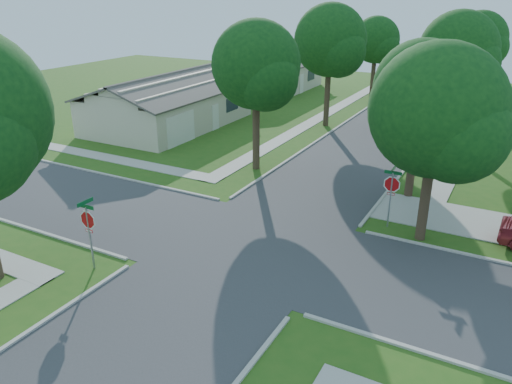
{
  "coord_description": "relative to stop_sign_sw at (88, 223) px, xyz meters",
  "views": [
    {
      "loc": [
        9.34,
        -16.93,
        10.46
      ],
      "look_at": [
        -0.97,
        2.11,
        1.6
      ],
      "focal_mm": 35.0,
      "sensor_mm": 36.0,
      "label": 1
    }
  ],
  "objects": [
    {
      "name": "ground",
      "position": [
        4.7,
        4.7,
        -2.03
      ],
      "size": [
        100.0,
        100.0,
        0.0
      ],
      "primitive_type": "plane",
      "color": "#2A5717",
      "rests_on": "ground"
    },
    {
      "name": "road_ns",
      "position": [
        4.7,
        4.7,
        -2.03
      ],
      "size": [
        7.0,
        100.0,
        0.02
      ],
      "primitive_type": "cube",
      "color": "#333335",
      "rests_on": "ground"
    },
    {
      "name": "sidewalk_ne",
      "position": [
        10.8,
        30.7,
        -2.01
      ],
      "size": [
        1.2,
        40.0,
        0.04
      ],
      "primitive_type": "cube",
      "color": "#9E9B91",
      "rests_on": "ground"
    },
    {
      "name": "sidewalk_nw",
      "position": [
        -1.4,
        30.7,
        -2.01
      ],
      "size": [
        1.2,
        40.0,
        0.04
      ],
      "primitive_type": "cube",
      "color": "#9E9B91",
      "rests_on": "ground"
    },
    {
      "name": "driveway",
      "position": [
        12.6,
        11.8,
        -2.01
      ],
      "size": [
        8.8,
        3.6,
        0.05
      ],
      "primitive_type": "cube",
      "color": "#9E9B91",
      "rests_on": "ground"
    },
    {
      "name": "stop_sign_sw",
      "position": [
        0.0,
        0.0,
        0.0
      ],
      "size": [
        1.05,
        0.8,
        2.98
      ],
      "color": "gray",
      "rests_on": "ground"
    },
    {
      "name": "stop_sign_ne",
      "position": [
        9.4,
        9.4,
        0.0
      ],
      "size": [
        1.05,
        0.8,
        2.98
      ],
      "color": "gray",
      "rests_on": "ground"
    },
    {
      "name": "tree_e_near",
      "position": [
        9.45,
        13.71,
        3.61
      ],
      "size": [
        4.97,
        4.8,
        8.28
      ],
      "color": "#38281C",
      "rests_on": "ground"
    },
    {
      "name": "tree_e_mid",
      "position": [
        9.46,
        25.71,
        4.22
      ],
      "size": [
        5.59,
        5.4,
        9.21
      ],
      "color": "#38281C",
      "rests_on": "ground"
    },
    {
      "name": "tree_e_far",
      "position": [
        9.45,
        38.71,
        3.95
      ],
      "size": [
        5.17,
        5.0,
        8.72
      ],
      "color": "#38281C",
      "rests_on": "ground"
    },
    {
      "name": "tree_w_near",
      "position": [
        0.06,
        13.71,
        4.08
      ],
      "size": [
        5.38,
        5.2,
        8.97
      ],
      "color": "#38281C",
      "rests_on": "ground"
    },
    {
      "name": "tree_w_mid",
      "position": [
        0.06,
        25.71,
        4.46
      ],
      "size": [
        5.8,
        5.6,
        9.56
      ],
      "color": "#38281C",
      "rests_on": "ground"
    },
    {
      "name": "tree_w_far",
      "position": [
        0.05,
        38.71,
        3.48
      ],
      "size": [
        4.76,
        4.6,
        8.04
      ],
      "color": "#38281C",
      "rests_on": "ground"
    },
    {
      "name": "tree_ne_corner",
      "position": [
        11.06,
        8.91,
        3.56
      ],
      "size": [
        5.8,
        5.6,
        8.66
      ],
      "color": "#38281C",
      "rests_on": "ground"
    },
    {
      "name": "house_nw_near",
      "position": [
        -11.29,
        19.7,
        -0.51
      ],
      "size": [
        8.42,
        13.6,
        4.23
      ],
      "color": "#B1A28C",
      "rests_on": "ground"
    },
    {
      "name": "house_nw_far",
      "position": [
        -11.29,
        36.7,
        -0.51
      ],
      "size": [
        8.42,
        13.6,
        4.23
      ],
      "color": "#B1A28C",
      "rests_on": "ground"
    },
    {
      "name": "car_curb_east",
      "position": [
        7.9,
        27.49,
        -1.37
      ],
      "size": [
        1.7,
        3.91,
        1.31
      ],
      "primitive_type": "imported",
      "rotation": [
        0.0,
        0.0,
        0.04
      ],
      "color": "black",
      "rests_on": "ground"
    },
    {
      "name": "car_curb_west",
      "position": [
        2.96,
        35.36,
        -1.39
      ],
      "size": [
        2.39,
        4.64,
        1.29
      ],
      "primitive_type": "imported",
      "rotation": [
        0.0,
        0.0,
        3.28
      ],
      "color": "black",
      "rests_on": "ground"
    }
  ]
}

